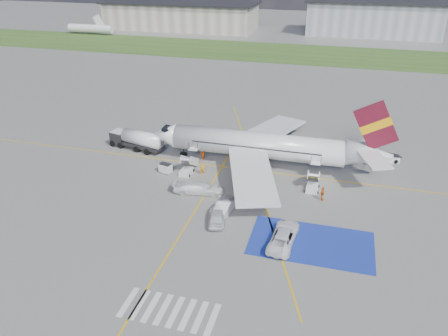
{
  "coord_description": "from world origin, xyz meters",
  "views": [
    {
      "loc": [
        11.05,
        -45.75,
        30.24
      ],
      "look_at": [
        -2.79,
        4.99,
        3.5
      ],
      "focal_mm": 35.0,
      "sensor_mm": 36.0,
      "label": 1
    }
  ],
  "objects": [
    {
      "name": "ground",
      "position": [
        0.0,
        0.0,
        0.0
      ],
      "size": [
        400.0,
        400.0,
        0.0
      ],
      "primitive_type": "plane",
      "color": "#60605E",
      "rests_on": "ground"
    },
    {
      "name": "grass_strip",
      "position": [
        0.0,
        95.0,
        0.01
      ],
      "size": [
        400.0,
        30.0,
        0.01
      ],
      "primitive_type": "cube",
      "color": "#2D4C1E",
      "rests_on": "ground"
    },
    {
      "name": "taxiway_line_main",
      "position": [
        0.0,
        12.0,
        0.01
      ],
      "size": [
        120.0,
        0.2,
        0.01
      ],
      "primitive_type": "cube",
      "color": "gold",
      "rests_on": "ground"
    },
    {
      "name": "taxiway_line_cross",
      "position": [
        -5.0,
        -10.0,
        0.01
      ],
      "size": [
        0.2,
        60.0,
        0.01
      ],
      "primitive_type": "cube",
      "color": "gold",
      "rests_on": "ground"
    },
    {
      "name": "taxiway_line_diag",
      "position": [
        0.0,
        12.0,
        0.01
      ],
      "size": [
        20.71,
        56.45,
        0.01
      ],
      "primitive_type": "cube",
      "rotation": [
        0.0,
        0.0,
        0.35
      ],
      "color": "gold",
      "rests_on": "ground"
    },
    {
      "name": "staging_box",
      "position": [
        10.0,
        -4.0,
        0.01
      ],
      "size": [
        14.0,
        8.0,
        0.01
      ],
      "primitive_type": "cube",
      "color": "navy",
      "rests_on": "ground"
    },
    {
      "name": "crosswalk",
      "position": [
        -1.8,
        -18.0,
        0.01
      ],
      "size": [
        9.0,
        4.0,
        0.01
      ],
      "color": "silver",
      "rests_on": "ground"
    },
    {
      "name": "terminal_west",
      "position": [
        -55.0,
        130.0,
        5.0
      ],
      "size": [
        60.0,
        22.0,
        10.0
      ],
      "primitive_type": "cube",
      "color": "gray",
      "rests_on": "ground"
    },
    {
      "name": "terminal_centre",
      "position": [
        20.0,
        135.0,
        6.0
      ],
      "size": [
        48.0,
        18.0,
        12.0
      ],
      "primitive_type": "cube",
      "color": "gray",
      "rests_on": "ground"
    },
    {
      "name": "airliner",
      "position": [
        1.51,
        14.0,
        3.39
      ],
      "size": [
        36.81,
        32.95,
        11.92
      ],
      "color": "silver",
      "rests_on": "ground"
    },
    {
      "name": "airstairs_fwd",
      "position": [
        -9.5,
        8.7,
        0.62
      ],
      "size": [
        1.9,
        5.2,
        3.6
      ],
      "color": "silver",
      "rests_on": "ground"
    },
    {
      "name": "airstairs_aft",
      "position": [
        9.0,
        8.7,
        0.62
      ],
      "size": [
        1.9,
        5.2,
        3.6
      ],
      "color": "silver",
      "rests_on": "ground"
    },
    {
      "name": "fuel_tanker",
      "position": [
        -20.4,
        14.68,
        1.39
      ],
      "size": [
        9.96,
        4.59,
        3.29
      ],
      "rotation": [
        0.0,
        0.0,
        -0.22
      ],
      "color": "black",
      "rests_on": "ground"
    },
    {
      "name": "gpu_cart",
      "position": [
        -12.62,
        7.85,
        0.68
      ],
      "size": [
        2.04,
        1.58,
        1.5
      ],
      "rotation": [
        0.0,
        0.0,
        -0.27
      ],
      "color": "silver",
      "rests_on": "ground"
    },
    {
      "name": "belt_loader",
      "position": [
        18.73,
        20.21,
        0.43
      ],
      "size": [
        5.88,
        3.75,
        1.71
      ],
      "rotation": [
        0.0,
        0.0,
        0.39
      ],
      "color": "silver",
      "rests_on": "ground"
    },
    {
      "name": "car_silver_a",
      "position": [
        -1.63,
        -2.64,
        0.84
      ],
      "size": [
        3.1,
        5.28,
        1.69
      ],
      "primitive_type": "imported",
      "rotation": [
        0.0,
        0.0,
        3.38
      ],
      "color": "silver",
      "rests_on": "ground"
    },
    {
      "name": "car_silver_b",
      "position": [
        -1.18,
        0.02,
        0.84
      ],
      "size": [
        2.36,
        5.25,
        1.67
      ],
      "primitive_type": "imported",
      "rotation": [
        0.0,
        0.0,
        3.02
      ],
      "color": "#B0B3B8",
      "rests_on": "ground"
    },
    {
      "name": "van_white_a",
      "position": [
        6.88,
        -4.58,
        1.05
      ],
      "size": [
        3.03,
        5.8,
        2.11
      ],
      "primitive_type": "imported",
      "rotation": [
        0.0,
        0.0,
        3.06
      ],
      "color": "white",
      "rests_on": "ground"
    },
    {
      "name": "van_white_b",
      "position": [
        -5.98,
        3.39,
        1.02
      ],
      "size": [
        5.5,
        2.97,
        2.05
      ],
      "primitive_type": "imported",
      "rotation": [
        0.0,
        0.0,
        1.74
      ],
      "color": "silver",
      "rests_on": "ground"
    },
    {
      "name": "crew_fwd",
      "position": [
        -7.12,
        8.77,
        0.92
      ],
      "size": [
        0.72,
        0.51,
        1.84
      ],
      "primitive_type": "imported",
      "rotation": [
        0.0,
        0.0,
        0.12
      ],
      "color": "orange",
      "rests_on": "ground"
    },
    {
      "name": "crew_nose",
      "position": [
        -8.65,
        13.36,
        0.98
      ],
      "size": [
        1.14,
        1.2,
        1.96
      ],
      "primitive_type": "imported",
      "rotation": [
        0.0,
        0.0,
        -1.0
      ],
      "color": "#F8600D",
      "rests_on": "ground"
    },
    {
      "name": "crew_aft",
      "position": [
        10.5,
        5.99,
        0.98
      ],
      "size": [
        0.53,
        1.17,
        1.96
      ],
      "primitive_type": "imported",
      "rotation": [
        0.0,
        0.0,
        1.52
      ],
      "color": "orange",
      "rests_on": "ground"
    }
  ]
}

